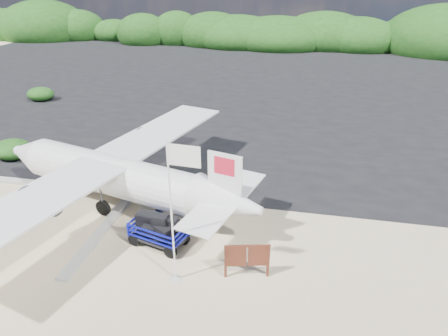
# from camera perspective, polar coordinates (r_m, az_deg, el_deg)

# --- Properties ---
(ground) EXTENTS (160.00, 160.00, 0.00)m
(ground) POSITION_cam_1_polar(r_m,az_deg,el_deg) (17.20, -5.52, -13.53)
(ground) COLOR beige
(asphalt_apron) EXTENTS (90.00, 50.00, 0.04)m
(asphalt_apron) POSITION_cam_1_polar(r_m,az_deg,el_deg) (44.15, 5.71, 11.80)
(asphalt_apron) COLOR #B2B2B2
(asphalt_apron) RESTS_ON ground
(lagoon) EXTENTS (9.00, 7.00, 0.40)m
(lagoon) POSITION_cam_1_polar(r_m,az_deg,el_deg) (22.18, -27.40, -6.69)
(lagoon) COLOR #B2B2B2
(lagoon) RESTS_ON ground
(vegetation_band) EXTENTS (124.00, 8.00, 4.40)m
(vegetation_band) POSITION_cam_1_polar(r_m,az_deg,el_deg) (68.57, 8.08, 16.87)
(vegetation_band) COLOR #B2B2B2
(vegetation_band) RESTS_ON ground
(baggage_cart) EXTENTS (2.97, 2.18, 1.33)m
(baggage_cart) POSITION_cam_1_polar(r_m,az_deg,el_deg) (18.42, -9.17, -10.70)
(baggage_cart) COLOR #0B10A7
(baggage_cart) RESTS_ON ground
(flagpole) EXTENTS (1.22, 0.58, 5.95)m
(flagpole) POSITION_cam_1_polar(r_m,az_deg,el_deg) (16.58, -6.89, -15.43)
(flagpole) COLOR white
(flagpole) RESTS_ON ground
(signboard) EXTENTS (1.90, 0.61, 1.57)m
(signboard) POSITION_cam_1_polar(r_m,az_deg,el_deg) (16.60, 3.23, -15.16)
(signboard) COLOR #602C1B
(signboard) RESTS_ON ground
(crew_a) EXTENTS (0.80, 0.64, 1.92)m
(crew_a) POSITION_cam_1_polar(r_m,az_deg,el_deg) (18.46, -4.63, -6.68)
(crew_a) COLOR #111D41
(crew_a) RESTS_ON ground
(crew_b) EXTENTS (0.95, 0.84, 1.62)m
(crew_b) POSITION_cam_1_polar(r_m,az_deg,el_deg) (19.54, -9.16, -5.45)
(crew_b) COLOR #111D41
(crew_b) RESTS_ON ground
(aircraft_large) EXTENTS (22.15, 22.15, 5.41)m
(aircraft_large) POSITION_cam_1_polar(r_m,az_deg,el_deg) (35.17, 23.04, 5.99)
(aircraft_large) COLOR #B2B2B2
(aircraft_large) RESTS_ON ground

